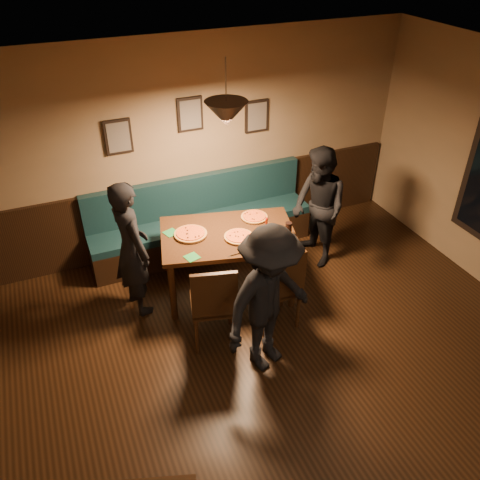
{
  "coord_description": "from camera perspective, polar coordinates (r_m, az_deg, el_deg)",
  "views": [
    {
      "loc": [
        -1.74,
        -2.21,
        3.94
      ],
      "look_at": [
        0.01,
        1.91,
        0.95
      ],
      "focal_mm": 37.15,
      "sensor_mm": 36.0,
      "label": 1
    }
  ],
  "objects": [
    {
      "name": "pizza_a",
      "position": [
        5.7,
        -5.7,
        0.7
      ],
      "size": [
        0.44,
        0.44,
        0.04
      ],
      "primitive_type": "cylinder",
      "rotation": [
        0.0,
        0.0,
        -0.17
      ],
      "color": "orange",
      "rests_on": "dining_table"
    },
    {
      "name": "wall_back",
      "position": [
        6.49,
        -5.62,
        10.53
      ],
      "size": [
        6.0,
        0.0,
        6.0
      ],
      "primitive_type": "plane",
      "rotation": [
        1.57,
        0.0,
        0.0
      ],
      "color": "#8C704F",
      "rests_on": "ground"
    },
    {
      "name": "ceiling",
      "position": [
        3.04,
        14.34,
        10.6
      ],
      "size": [
        7.0,
        7.0,
        0.0
      ],
      "primitive_type": "plane",
      "rotation": [
        3.14,
        0.0,
        0.0
      ],
      "color": "silver",
      "rests_on": "ground"
    },
    {
      "name": "dining_table",
      "position": [
        5.96,
        -1.31,
        -2.57
      ],
      "size": [
        1.73,
        1.33,
        0.83
      ],
      "primitive_type": "cube",
      "rotation": [
        0.0,
        0.0,
        -0.24
      ],
      "color": "#33130E",
      "rests_on": "floor"
    },
    {
      "name": "cutlery_set",
      "position": [
        5.39,
        0.17,
        -1.52
      ],
      "size": [
        0.17,
        0.03,
        0.0
      ],
      "primitive_type": "cube",
      "rotation": [
        0.0,
        0.0,
        1.63
      ],
      "color": "#BDBDC1",
      "rests_on": "dining_table"
    },
    {
      "name": "floor",
      "position": [
        4.85,
        9.44,
        -21.41
      ],
      "size": [
        7.0,
        7.0,
        0.0
      ],
      "primitive_type": "plane",
      "color": "black",
      "rests_on": "ground"
    },
    {
      "name": "pizza_c",
      "position": [
        6.01,
        1.65,
        2.68
      ],
      "size": [
        0.39,
        0.39,
        0.04
      ],
      "primitive_type": "cylinder",
      "rotation": [
        0.0,
        0.0,
        -0.22
      ],
      "color": "orange",
      "rests_on": "dining_table"
    },
    {
      "name": "soda_glass",
      "position": [
        5.68,
        5.59,
        1.29
      ],
      "size": [
        0.09,
        0.09,
        0.16
      ],
      "primitive_type": "cylinder",
      "rotation": [
        0.0,
        0.0,
        0.16
      ],
      "color": "black",
      "rests_on": "dining_table"
    },
    {
      "name": "booth_bench",
      "position": [
        6.65,
        -4.39,
        2.45
      ],
      "size": [
        3.0,
        0.6,
        1.0
      ],
      "primitive_type": null,
      "color": "#0F232D",
      "rests_on": "ground"
    },
    {
      "name": "chair_near_right",
      "position": [
        5.46,
        4.05,
        -5.1
      ],
      "size": [
        0.47,
        0.47,
        1.05
      ],
      "primitive_type": null,
      "rotation": [
        0.0,
        0.0,
        -0.01
      ],
      "color": "black",
      "rests_on": "floor"
    },
    {
      "name": "pizza_b",
      "position": [
        5.63,
        -0.14,
        0.38
      ],
      "size": [
        0.44,
        0.44,
        0.04
      ],
      "primitive_type": "cylinder",
      "rotation": [
        0.0,
        0.0,
        -0.42
      ],
      "color": "gold",
      "rests_on": "dining_table"
    },
    {
      "name": "napkin_a",
      "position": [
        5.79,
        -7.94,
        0.84
      ],
      "size": [
        0.19,
        0.19,
        0.01
      ],
      "primitive_type": "cube",
      "rotation": [
        0.0,
        0.0,
        0.31
      ],
      "color": "#1C6B32",
      "rests_on": "dining_table"
    },
    {
      "name": "picture_left",
      "position": [
        6.17,
        -13.8,
        11.46
      ],
      "size": [
        0.32,
        0.04,
        0.42
      ],
      "primitive_type": "cube",
      "color": "black",
      "rests_on": "wall_back"
    },
    {
      "name": "diner_right",
      "position": [
        6.37,
        9.02,
        3.66
      ],
      "size": [
        0.64,
        0.8,
        1.59
      ],
      "primitive_type": "imported",
      "rotation": [
        0.0,
        0.0,
        -1.52
      ],
      "color": "black",
      "rests_on": "floor"
    },
    {
      "name": "tabasco_bottle",
      "position": [
        5.84,
        3.05,
        2.17
      ],
      "size": [
        0.03,
        0.03,
        0.12
      ],
      "primitive_type": "cylinder",
      "rotation": [
        0.0,
        0.0,
        0.09
      ],
      "color": "maroon",
      "rests_on": "dining_table"
    },
    {
      "name": "picture_center",
      "position": [
        6.3,
        -5.76,
        14.19
      ],
      "size": [
        0.32,
        0.04,
        0.42
      ],
      "primitive_type": "cube",
      "color": "black",
      "rests_on": "wall_back"
    },
    {
      "name": "wainscot",
      "position": [
        6.87,
        -5.13,
        3.52
      ],
      "size": [
        5.88,
        0.06,
        1.0
      ],
      "primitive_type": "cube",
      "color": "black",
      "rests_on": "ground"
    },
    {
      "name": "diner_left",
      "position": [
        5.61,
        -12.34,
        -0.98
      ],
      "size": [
        0.52,
        0.67,
        1.64
      ],
      "primitive_type": "imported",
      "rotation": [
        0.0,
        0.0,
        1.8
      ],
      "color": "black",
      "rests_on": "floor"
    },
    {
      "name": "picture_right",
      "position": [
        6.66,
        1.91,
        14.04
      ],
      "size": [
        0.32,
        0.04,
        0.42
      ],
      "primitive_type": "cube",
      "color": "black",
      "rests_on": "wall_back"
    },
    {
      "name": "napkin_b",
      "position": [
        5.36,
        -5.53,
        -1.97
      ],
      "size": [
        0.18,
        0.18,
        0.01
      ],
      "primitive_type": "cube",
      "rotation": [
        0.0,
        0.0,
        0.27
      ],
      "color": "#1E722C",
      "rests_on": "dining_table"
    },
    {
      "name": "diner_front",
      "position": [
        4.8,
        3.36,
        -6.97
      ],
      "size": [
        1.2,
        0.93,
        1.63
      ],
      "primitive_type": "imported",
      "rotation": [
        0.0,
        0.0,
        0.35
      ],
      "color": "black",
      "rests_on": "floor"
    },
    {
      "name": "pendant_lamp",
      "position": [
        5.09,
        -1.58,
        14.32
      ],
      "size": [
        0.44,
        0.44,
        0.25
      ],
      "primitive_type": "cone",
      "rotation": [
        3.14,
        0.0,
        0.0
      ],
      "color": "black",
      "rests_on": "ceiling"
    },
    {
      "name": "chair_near_left",
      "position": [
        5.24,
        -3.11,
        -7.04
      ],
      "size": [
        0.57,
        0.57,
        1.05
      ],
      "primitive_type": null,
      "rotation": [
        0.0,
        0.0,
        -0.25
      ],
      "color": "black",
      "rests_on": "floor"
    }
  ]
}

